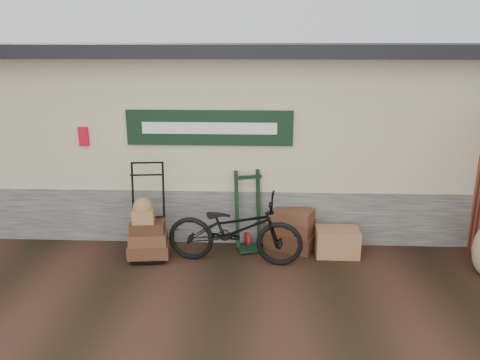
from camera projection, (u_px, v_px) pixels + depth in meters
The scene contains 7 objects.
ground at pixel (225, 270), 6.90m from camera, with size 80.00×80.00×0.00m, color black.
station_building at pixel (234, 129), 9.05m from camera, with size 14.40×4.10×3.20m.
porter_trolley at pixel (148, 210), 7.18m from camera, with size 0.75×0.56×1.50m, color black, non-canonical shape.
green_barrow at pixel (248, 211), 7.47m from camera, with size 0.46×0.39×1.28m, color black, non-canonical shape.
suitcase_stack at pixel (291, 228), 7.57m from camera, with size 0.76×0.48×0.67m, color #3C2413, non-canonical shape.
wicker_hamper at pixel (337, 242), 7.35m from camera, with size 0.67×0.44×0.44m, color brown.
bicycle at pixel (235, 225), 7.00m from camera, with size 2.05×0.72×1.19m, color black.
Camera 1 is at (0.48, -6.20, 3.27)m, focal length 35.00 mm.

